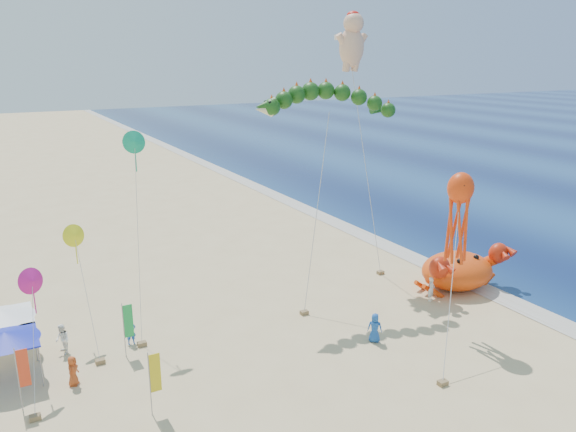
% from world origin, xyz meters
% --- Properties ---
extents(ground, '(320.00, 320.00, 0.00)m').
position_xyz_m(ground, '(0.00, 0.00, 0.00)').
color(ground, '#D1B784').
rests_on(ground, ground).
extents(foam_strip, '(320.00, 320.00, 0.00)m').
position_xyz_m(foam_strip, '(12.00, 0.00, 0.01)').
color(foam_strip, silver).
rests_on(foam_strip, ground).
extents(crab_inflatable, '(7.22, 4.51, 3.17)m').
position_xyz_m(crab_inflatable, '(10.58, -0.21, 1.40)').
color(crab_inflatable, '#EC450C').
rests_on(crab_inflatable, ground).
extents(dragon_kite, '(9.92, 3.74, 14.05)m').
position_xyz_m(dragon_kite, '(1.80, 3.68, 12.95)').
color(dragon_kite, '#144011').
rests_on(dragon_kite, ground).
extents(cherub_kite, '(2.11, 4.37, 19.10)m').
position_xyz_m(cherub_kite, '(6.50, 7.86, 17.06)').
color(cherub_kite, '#E6AD8D').
rests_on(cherub_kite, ground).
extents(octopus_kite, '(5.65, 5.22, 9.70)m').
position_xyz_m(octopus_kite, '(5.43, -4.72, 7.45)').
color(octopus_kite, '#EA3A0C').
rests_on(octopus_kite, ground).
extents(canopy_blue, '(3.33, 3.33, 2.71)m').
position_xyz_m(canopy_blue, '(-18.20, 1.90, 2.44)').
color(canopy_blue, gray).
rests_on(canopy_blue, ground).
extents(canopy_white, '(3.43, 3.43, 2.71)m').
position_xyz_m(canopy_white, '(-18.23, 4.76, 2.44)').
color(canopy_white, gray).
rests_on(canopy_white, ground).
extents(feather_flags, '(8.66, 5.89, 3.20)m').
position_xyz_m(feather_flags, '(-15.68, -0.79, 2.01)').
color(feather_flags, gray).
rests_on(feather_flags, ground).
extents(beachgoers, '(27.32, 12.28, 1.74)m').
position_xyz_m(beachgoers, '(-10.92, 2.21, 0.84)').
color(beachgoers, blue).
rests_on(beachgoers, ground).
extents(small_kites, '(11.09, 7.88, 11.99)m').
position_xyz_m(small_kites, '(-15.23, 3.14, 6.64)').
color(small_kites, '#DB49B8').
rests_on(small_kites, ground).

